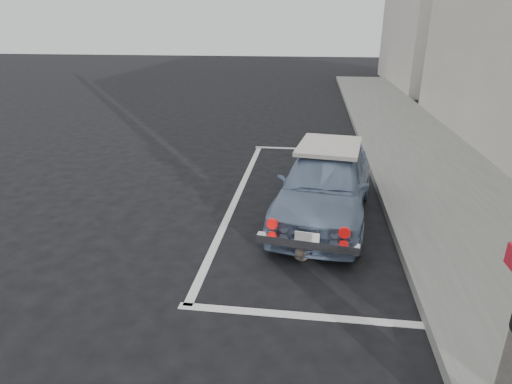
% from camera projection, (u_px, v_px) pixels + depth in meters
% --- Properties ---
extents(ground, '(80.00, 80.00, 0.00)m').
position_uv_depth(ground, '(267.00, 288.00, 5.41)').
color(ground, black).
rests_on(ground, ground).
extents(sidewalk, '(2.80, 40.00, 0.15)m').
position_uv_depth(sidewalk, '(479.00, 227.00, 6.84)').
color(sidewalk, slate).
rests_on(sidewalk, ground).
extents(building_far, '(3.50, 10.00, 8.00)m').
position_uv_depth(building_far, '(434.00, 4.00, 21.60)').
color(building_far, beige).
rests_on(building_far, ground).
extents(pline_rear, '(3.00, 0.12, 0.01)m').
position_uv_depth(pline_rear, '(306.00, 316.00, 4.89)').
color(pline_rear, silver).
rests_on(pline_rear, ground).
extents(pline_front, '(3.00, 0.12, 0.01)m').
position_uv_depth(pline_front, '(312.00, 149.00, 11.34)').
color(pline_front, silver).
rests_on(pline_front, ground).
extents(pline_side, '(0.12, 7.00, 0.01)m').
position_uv_depth(pline_side, '(237.00, 196.00, 8.29)').
color(pline_side, silver).
rests_on(pline_side, ground).
extents(retro_coupe, '(1.96, 3.78, 1.23)m').
position_uv_depth(retro_coupe, '(325.00, 183.00, 7.20)').
color(retro_coupe, '#7288AA').
rests_on(retro_coupe, ground).
extents(cat, '(0.30, 0.56, 0.30)m').
position_uv_depth(cat, '(302.00, 251.00, 6.02)').
color(cat, brown).
rests_on(cat, ground).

